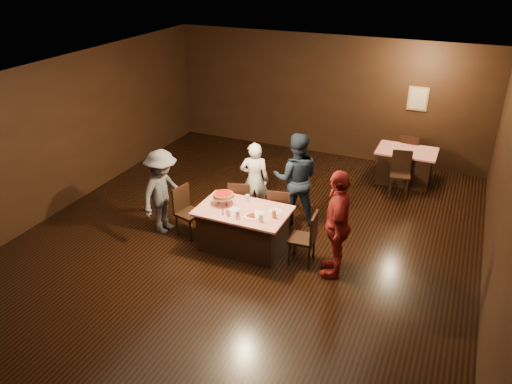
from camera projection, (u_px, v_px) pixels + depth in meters
room at (240, 135)px, 8.04m from camera, size 10.00×10.04×3.02m
main_table at (243, 229)px, 8.83m from camera, size 1.60×1.00×0.77m
back_table at (405, 166)px, 11.32m from camera, size 1.30×0.90×0.77m
chair_far_left at (241, 202)px, 9.55m from camera, size 0.51×0.51×0.95m
chair_far_right at (280, 210)px, 9.26m from camera, size 0.50×0.50×0.95m
chair_end_left at (189, 212)px, 9.19m from camera, size 0.50×0.50×0.95m
chair_end_right at (302, 238)px, 8.39m from camera, size 0.45×0.45×0.95m
chair_back_near at (400, 174)px, 10.71m from camera, size 0.48×0.48×0.95m
chair_back_far at (409, 153)px, 11.77m from camera, size 0.45×0.45×0.95m
diner_white_jacket at (254, 180)px, 9.75m from camera, size 0.66×0.54×1.54m
diner_navy_hoodie at (296, 179)px, 9.46m from camera, size 1.06×0.93×1.83m
diner_grey_knit at (163, 192)px, 9.18m from camera, size 0.69×1.10×1.63m
diner_red_shirt at (337, 224)px, 7.91m from camera, size 0.70×1.16×1.85m
pizza_stand at (224, 195)px, 8.76m from camera, size 0.38×0.38×0.22m
plate_with_slice at (252, 216)px, 8.41m from camera, size 0.25×0.25×0.06m
plate_empty at (276, 212)px, 8.58m from camera, size 0.25×0.25×0.01m
glass_front_left at (238, 214)px, 8.36m from camera, size 0.08×0.08×0.14m
glass_front_right at (261, 218)px, 8.26m from camera, size 0.08×0.08×0.14m
glass_amber at (274, 214)px, 8.37m from camera, size 0.08×0.08×0.14m
glass_back at (248, 198)px, 8.89m from camera, size 0.08×0.08×0.14m
condiments at (226, 212)px, 8.47m from camera, size 0.17×0.10×0.09m
napkin_center at (259, 213)px, 8.55m from camera, size 0.19×0.19×0.01m
napkin_left at (234, 209)px, 8.67m from camera, size 0.21×0.21×0.01m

